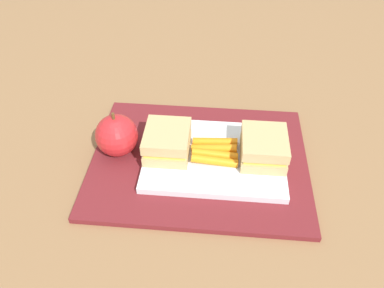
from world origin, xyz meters
TOP-DOWN VIEW (x-y plane):
  - ground_plane at (0.00, 0.00)m, footprint 2.40×2.40m
  - lunchbag_mat at (0.00, 0.00)m, footprint 0.36×0.28m
  - food_tray at (-0.03, 0.00)m, footprint 0.23×0.17m
  - sandwich_half_left at (-0.10, 0.00)m, footprint 0.07×0.08m
  - sandwich_half_right at (0.05, 0.00)m, footprint 0.07×0.08m
  - carrot_sticks_bundle at (-0.02, 0.00)m, footprint 0.08×0.06m
  - apple at (0.14, -0.01)m, footprint 0.07×0.07m

SIDE VIEW (x-z plane):
  - ground_plane at x=0.00m, z-range 0.00..0.00m
  - lunchbag_mat at x=0.00m, z-range 0.00..0.01m
  - food_tray at x=-0.03m, z-range 0.01..0.02m
  - carrot_sticks_bundle at x=-0.02m, z-range 0.02..0.04m
  - sandwich_half_left at x=-0.10m, z-range 0.02..0.07m
  - sandwich_half_right at x=0.05m, z-range 0.02..0.07m
  - apple at x=0.14m, z-range 0.00..0.09m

